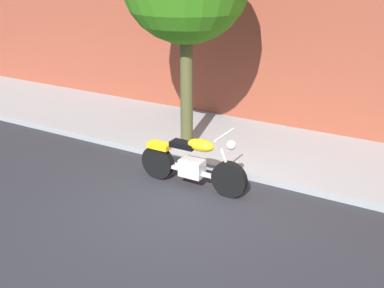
{
  "coord_description": "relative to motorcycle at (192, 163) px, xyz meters",
  "views": [
    {
      "loc": [
        3.8,
        -6.13,
        3.93
      ],
      "look_at": [
        -0.15,
        0.6,
        0.85
      ],
      "focal_mm": 43.94,
      "sensor_mm": 36.0,
      "label": 1
    }
  ],
  "objects": [
    {
      "name": "ground_plane",
      "position": [
        0.15,
        -0.61,
        -0.47
      ],
      "size": [
        60.0,
        60.0,
        0.0
      ],
      "primitive_type": "plane",
      "color": "#28282D"
    },
    {
      "name": "sidewalk",
      "position": [
        0.15,
        2.26,
        -0.4
      ],
      "size": [
        22.29,
        2.97,
        0.14
      ],
      "primitive_type": "cube",
      "color": "#979797",
      "rests_on": "ground"
    },
    {
      "name": "motorcycle",
      "position": [
        0.0,
        0.0,
        0.0
      ],
      "size": [
        2.17,
        0.7,
        1.16
      ],
      "color": "black",
      "rests_on": "ground"
    }
  ]
}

